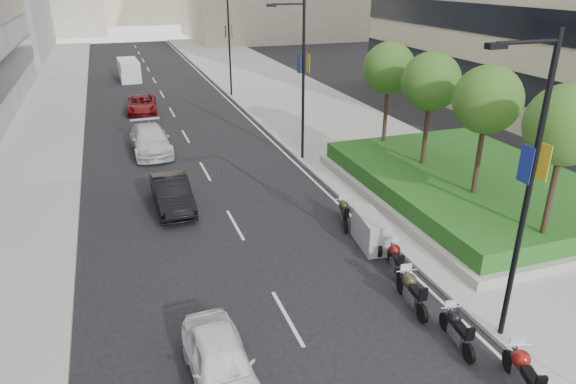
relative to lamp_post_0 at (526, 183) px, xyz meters
name	(u,v)px	position (x,y,z in m)	size (l,w,h in m)	color
sidewalk_right	(304,107)	(4.86, 29.00, -4.99)	(10.00, 100.00, 0.15)	#9E9B93
sidewalk_left	(24,130)	(-16.14, 29.00, -4.99)	(8.00, 100.00, 0.15)	#9E9B93
lane_edge	(242,113)	(-0.44, 29.00, -5.06)	(0.12, 100.00, 0.01)	silver
lane_centre	(176,118)	(-5.64, 29.00, -5.06)	(0.12, 100.00, 0.01)	silver
planter	(470,192)	(5.86, 9.00, -4.72)	(10.00, 14.00, 0.40)	#A5A29A
hedge	(471,181)	(5.86, 9.00, -4.12)	(9.40, 13.40, 0.80)	#154C18
tree_0	(566,126)	(4.36, 3.00, 0.36)	(2.80, 2.80, 6.30)	#332319
tree_1	(487,100)	(4.36, 7.00, 0.36)	(2.80, 2.80, 6.30)	#332319
tree_2	(431,82)	(4.36, 11.00, 0.36)	(2.80, 2.80, 6.30)	#332319
tree_3	(389,68)	(4.36, 15.00, 0.36)	(2.80, 2.80, 6.30)	#332319
lamp_post_0	(526,183)	(0.00, 0.00, 0.00)	(2.34, 0.45, 9.00)	black
lamp_post_1	(301,74)	(0.00, 17.00, 0.00)	(2.34, 0.45, 9.00)	black
lamp_post_2	(227,38)	(0.00, 35.00, 0.00)	(2.34, 0.45, 9.00)	black
motorcycle_1	(523,374)	(-0.88, -2.00, -4.47)	(0.93, 2.19, 1.12)	black
motorcycle_2	(457,329)	(-1.34, 0.17, -4.52)	(0.68, 2.03, 1.01)	black
motorcycle_3	(412,291)	(-1.59, 2.24, -4.48)	(0.74, 2.20, 1.10)	black
motorcycle_4	(395,259)	(-1.00, 4.30, -4.53)	(0.82, 1.98, 1.01)	black
motorcycle_5	(370,231)	(-0.95, 6.37, -4.41)	(1.14, 2.29, 1.32)	black
motorcycle_6	(344,213)	(-1.11, 8.50, -4.53)	(0.85, 1.95, 1.00)	black
car_a	(221,362)	(-8.24, 0.91, -4.38)	(1.63, 4.05, 1.38)	white
car_b	(172,193)	(-7.97, 12.65, -4.32)	(1.58, 4.52, 1.49)	black
car_c	(150,140)	(-8.14, 21.37, -4.28)	(2.20, 5.42, 1.57)	silver
car_d	(142,104)	(-7.85, 31.69, -4.41)	(2.18, 4.72, 1.31)	maroon
delivery_van	(129,71)	(-7.98, 45.78, -4.11)	(2.07, 4.97, 2.06)	white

